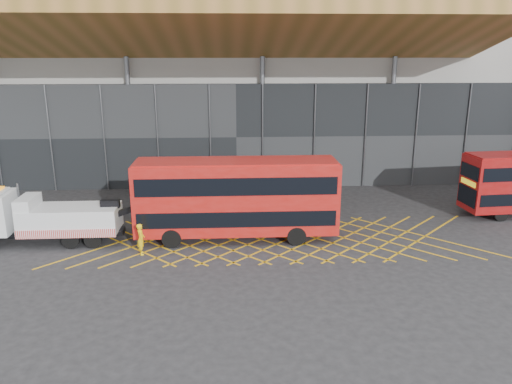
{
  "coord_description": "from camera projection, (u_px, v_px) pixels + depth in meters",
  "views": [
    {
      "loc": [
        1.54,
        -26.67,
        10.43
      ],
      "look_at": [
        3.0,
        1.5,
        2.4
      ],
      "focal_mm": 35.0,
      "sensor_mm": 36.0,
      "label": 1
    }
  ],
  "objects": [
    {
      "name": "construction_building",
      "position": [
        234.0,
        67.0,
        43.7
      ],
      "size": [
        55.0,
        23.97,
        18.0
      ],
      "color": "gray",
      "rests_on": "ground_plane"
    },
    {
      "name": "worker",
      "position": [
        141.0,
        239.0,
        26.27
      ],
      "size": [
        0.54,
        0.7,
        1.7
      ],
      "primitive_type": "imported",
      "rotation": [
        0.0,
        0.0,
        1.81
      ],
      "color": "yellow",
      "rests_on": "ground_plane"
    },
    {
      "name": "bus_towed",
      "position": [
        236.0,
        196.0,
        27.98
      ],
      "size": [
        11.34,
        2.7,
        4.6
      ],
      "rotation": [
        0.0,
        0.0,
        0.0
      ],
      "color": "#AD140F",
      "rests_on": "ground_plane"
    },
    {
      "name": "recovery_truck",
      "position": [
        42.0,
        217.0,
        27.64
      ],
      "size": [
        9.34,
        2.26,
        3.26
      ],
      "rotation": [
        0.0,
        0.0,
        0.01
      ],
      "color": "black",
      "rests_on": "ground_plane"
    },
    {
      "name": "road_markings",
      "position": [
        275.0,
        239.0,
        28.59
      ],
      "size": [
        24.76,
        7.16,
        0.01
      ],
      "color": "gold",
      "rests_on": "ground_plane"
    },
    {
      "name": "ground_plane",
      "position": [
        205.0,
        240.0,
        28.4
      ],
      "size": [
        120.0,
        120.0,
        0.0
      ],
      "primitive_type": "plane",
      "color": "#252528"
    }
  ]
}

